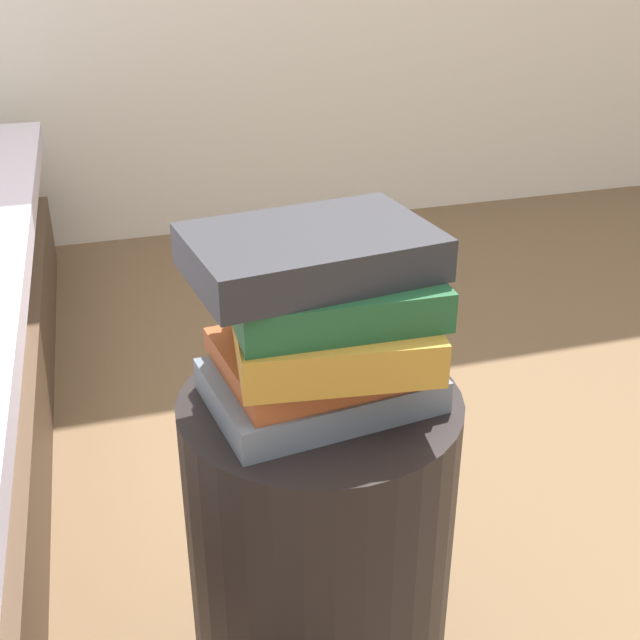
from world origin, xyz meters
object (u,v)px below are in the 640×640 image
object	(u,v)px
book_ochre	(331,332)
book_charcoal	(310,252)
side_table	(320,556)
book_slate	(319,385)
book_forest	(330,291)
book_rust	(320,355)

from	to	relation	value
book_ochre	book_charcoal	world-z (taller)	book_charcoal
side_table	book_ochre	bearing A→B (deg)	-41.70
book_ochre	book_charcoal	bearing A→B (deg)	151.18
book_slate	book_ochre	xyz separation A→B (m)	(0.01, -0.01, 0.08)
book_ochre	book_forest	size ratio (longest dim) A/B	0.96
book_ochre	book_forest	bearing A→B (deg)	91.35
book_ochre	book_forest	xyz separation A→B (m)	(0.00, 0.01, 0.05)
side_table	book_slate	distance (m)	0.27
book_forest	book_ochre	bearing A→B (deg)	-94.29
book_rust	book_forest	xyz separation A→B (m)	(0.01, -0.01, 0.09)
book_slate	book_ochre	bearing A→B (deg)	-52.04
book_slate	book_ochre	size ratio (longest dim) A/B	1.17
side_table	book_slate	xyz separation A→B (m)	(-0.00, 0.00, 0.27)
book_slate	book_charcoal	bearing A→B (deg)	150.62
book_slate	book_forest	bearing A→B (deg)	-26.63
side_table	book_ochre	size ratio (longest dim) A/B	2.24
book_forest	book_slate	bearing A→B (deg)	162.45
book_rust	book_charcoal	size ratio (longest dim) A/B	0.84
book_rust	book_ochre	size ratio (longest dim) A/B	1.01
book_forest	book_charcoal	world-z (taller)	book_charcoal
book_rust	book_ochre	bearing A→B (deg)	-74.52
side_table	book_charcoal	xyz separation A→B (m)	(-0.01, 0.01, 0.45)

